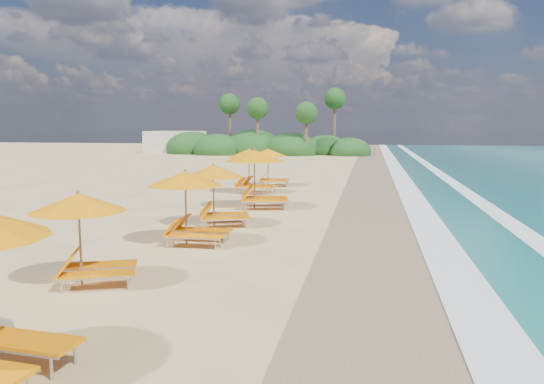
# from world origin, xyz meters

# --- Properties ---
(ground) EXTENTS (160.00, 160.00, 0.00)m
(ground) POSITION_xyz_m (0.00, 0.00, 0.00)
(ground) COLOR #D6B97D
(ground) RESTS_ON ground
(wet_sand) EXTENTS (4.00, 160.00, 0.01)m
(wet_sand) POSITION_xyz_m (4.00, 0.00, 0.01)
(wet_sand) COLOR #8E7754
(wet_sand) RESTS_ON ground
(surf_foam) EXTENTS (4.00, 160.00, 0.01)m
(surf_foam) POSITION_xyz_m (6.70, 0.00, 0.03)
(surf_foam) COLOR white
(surf_foam) RESTS_ON ground
(station_1) EXTENTS (2.77, 2.74, 2.13)m
(station_1) POSITION_xyz_m (-2.75, -7.70, 1.19)
(station_1) COLOR olive
(station_1) RESTS_ON ground
(station_2) EXTENTS (2.43, 2.23, 2.27)m
(station_2) POSITION_xyz_m (-1.82, -3.41, 1.27)
(station_2) COLOR olive
(station_2) RESTS_ON ground
(station_3) EXTENTS (2.86, 2.80, 2.24)m
(station_3) POSITION_xyz_m (-1.86, -0.42, 1.26)
(station_3) COLOR olive
(station_3) RESTS_ON ground
(station_4) EXTENTS (3.16, 3.04, 2.59)m
(station_4) POSITION_xyz_m (-1.27, 3.76, 1.45)
(station_4) COLOR olive
(station_4) RESTS_ON ground
(station_5) EXTENTS (2.91, 2.80, 2.39)m
(station_5) POSITION_xyz_m (-2.69, 8.71, 1.34)
(station_5) COLOR olive
(station_5) RESTS_ON ground
(station_6) EXTENTS (2.64, 2.49, 2.26)m
(station_6) POSITION_xyz_m (-2.32, 12.09, 1.27)
(station_6) COLOR olive
(station_6) RESTS_ON ground
(treeline) EXTENTS (25.80, 8.80, 9.74)m
(treeline) POSITION_xyz_m (-9.94, 45.51, 1.00)
(treeline) COLOR #163D14
(treeline) RESTS_ON ground
(beach_building) EXTENTS (7.00, 5.00, 2.80)m
(beach_building) POSITION_xyz_m (-22.00, 48.00, 1.40)
(beach_building) COLOR beige
(beach_building) RESTS_ON ground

